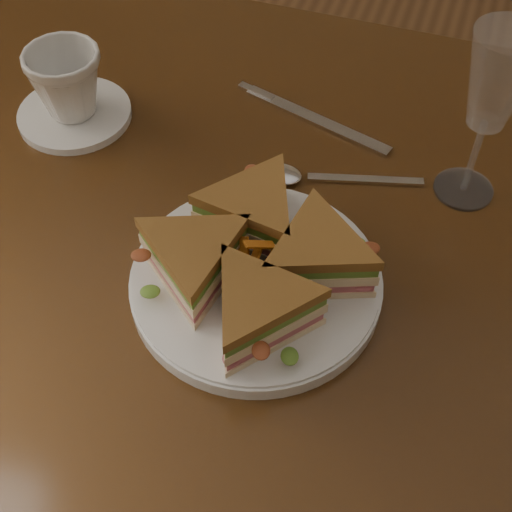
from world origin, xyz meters
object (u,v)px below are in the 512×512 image
object	(u,v)px
table	(270,277)
knife	(306,116)
coffee_cup	(67,83)
spoon	(301,176)
plate	(256,283)
sandwich_wedges	(256,259)
wine_glass	(497,85)
saucer	(75,114)

from	to	relation	value
table	knife	distance (m)	0.20
coffee_cup	table	bearing A→B (deg)	-20.53
spoon	plate	bearing A→B (deg)	-104.91
table	plate	world-z (taller)	plate
sandwich_wedges	knife	world-z (taller)	sandwich_wedges
table	plate	xyz separation A→B (m)	(0.01, -0.09, 0.11)
table	knife	world-z (taller)	knife
spoon	wine_glass	xyz separation A→B (m)	(0.18, 0.04, 0.14)
wine_glass	saucer	size ratio (longest dim) A/B	1.47
sandwich_wedges	spoon	distance (m)	0.17
wine_glass	coffee_cup	world-z (taller)	wine_glass
table	plate	size ratio (longest dim) A/B	4.83
wine_glass	spoon	bearing A→B (deg)	-167.19
table	wine_glass	bearing A→B (deg)	30.99
spoon	saucer	distance (m)	0.29
saucer	table	bearing A→B (deg)	-17.23
spoon	knife	world-z (taller)	spoon
plate	wine_glass	distance (m)	0.30
table	wine_glass	size ratio (longest dim) A/B	5.97
spoon	knife	bearing A→B (deg)	87.93
sandwich_wedges	wine_glass	xyz separation A→B (m)	(0.18, 0.20, 0.10)
table	spoon	size ratio (longest dim) A/B	6.67
sandwich_wedges	wine_glass	bearing A→B (deg)	48.78
sandwich_wedges	saucer	xyz separation A→B (m)	(-0.29, 0.17, -0.04)
table	sandwich_wedges	world-z (taller)	sandwich_wedges
plate	knife	xyz separation A→B (m)	(-0.02, 0.26, -0.01)
coffee_cup	saucer	bearing A→B (deg)	0.00
spoon	coffee_cup	bearing A→B (deg)	162.45
table	coffee_cup	world-z (taller)	coffee_cup
wine_glass	saucer	distance (m)	0.49
sandwich_wedges	coffee_cup	size ratio (longest dim) A/B	3.03
wine_glass	coffee_cup	distance (m)	0.48
sandwich_wedges	knife	distance (m)	0.27
plate	sandwich_wedges	bearing A→B (deg)	135.00
table	sandwich_wedges	size ratio (longest dim) A/B	4.44
sandwich_wedges	coffee_cup	world-z (taller)	coffee_cup
saucer	coffee_cup	xyz separation A→B (m)	(0.00, 0.00, 0.05)
wine_glass	table	bearing A→B (deg)	-149.01
knife	wine_glass	xyz separation A→B (m)	(0.20, -0.06, 0.14)
plate	saucer	world-z (taller)	plate
sandwich_wedges	knife	bearing A→B (deg)	95.14
plate	spoon	distance (m)	0.16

